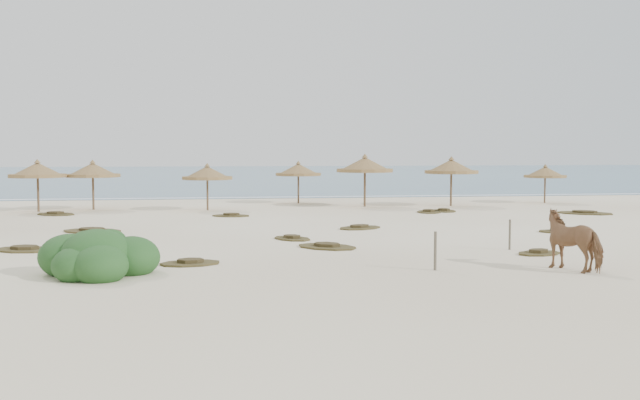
{
  "coord_description": "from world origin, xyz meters",
  "views": [
    {
      "loc": [
        -4.25,
        -23.99,
        3.33
      ],
      "look_at": [
        -0.07,
        5.0,
        1.28
      ],
      "focal_mm": 40.0,
      "sensor_mm": 36.0,
      "label": 1
    }
  ],
  "objects_px": {
    "horse": "(575,240)",
    "bush": "(98,258)",
    "palapa_1": "(38,171)",
    "palapa_0": "(93,171)"
  },
  "relations": [
    {
      "from": "bush",
      "to": "palapa_1",
      "type": "bearing_deg",
      "value": 107.19
    },
    {
      "from": "palapa_0",
      "to": "palapa_1",
      "type": "height_order",
      "value": "palapa_1"
    },
    {
      "from": "palapa_0",
      "to": "horse",
      "type": "height_order",
      "value": "palapa_0"
    },
    {
      "from": "palapa_0",
      "to": "palapa_1",
      "type": "distance_m",
      "value": 2.89
    },
    {
      "from": "palapa_0",
      "to": "bush",
      "type": "relative_size",
      "value": 1.0
    },
    {
      "from": "palapa_0",
      "to": "bush",
      "type": "height_order",
      "value": "palapa_0"
    },
    {
      "from": "palapa_0",
      "to": "horse",
      "type": "relative_size",
      "value": 1.64
    },
    {
      "from": "horse",
      "to": "bush",
      "type": "distance_m",
      "value": 13.04
    },
    {
      "from": "palapa_0",
      "to": "bush",
      "type": "bearing_deg",
      "value": -80.3
    },
    {
      "from": "horse",
      "to": "bush",
      "type": "height_order",
      "value": "horse"
    }
  ]
}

